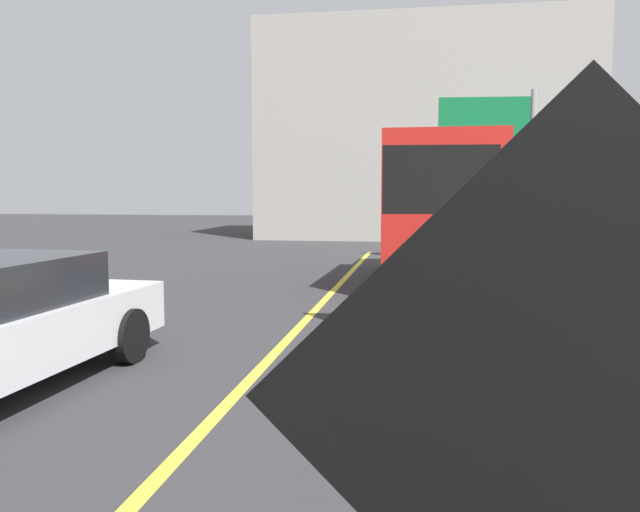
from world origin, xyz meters
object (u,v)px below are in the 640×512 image
at_px(arrow_board_trailer, 438,304).
at_px(box_truck, 444,205).
at_px(roadwork_sign, 577,429).
at_px(traffic_cone_mid_lane, 388,380).
at_px(highway_guide_sign, 505,145).

distance_m(arrow_board_trailer, box_truck, 5.99).
relative_size(roadwork_sign, arrow_board_trailer, 0.86).
distance_m(box_truck, traffic_cone_mid_lane, 9.30).
bearing_deg(box_truck, highway_guide_sign, 67.53).
height_order(roadwork_sign, box_truck, box_truck).
xyz_separation_m(arrow_board_trailer, traffic_cone_mid_lane, (-0.52, -3.31, -0.15)).
relative_size(roadwork_sign, box_truck, 0.35).
height_order(highway_guide_sign, traffic_cone_mid_lane, highway_guide_sign).
relative_size(roadwork_sign, traffic_cone_mid_lane, 3.45).
distance_m(roadwork_sign, box_truck, 13.33).
bearing_deg(roadwork_sign, box_truck, 89.68).
bearing_deg(highway_guide_sign, roadwork_sign, -96.12).
distance_m(arrow_board_trailer, traffic_cone_mid_lane, 3.35).
relative_size(box_truck, traffic_cone_mid_lane, 9.90).
distance_m(box_truck, highway_guide_sign, 5.06).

